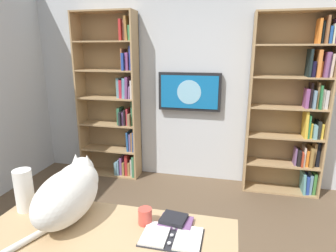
{
  "coord_description": "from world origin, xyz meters",
  "views": [
    {
      "loc": [
        -0.51,
        1.47,
        1.73
      ],
      "look_at": [
        0.1,
        -1.17,
        1.0
      ],
      "focal_mm": 30.15,
      "sensor_mm": 36.0,
      "label": 1
    }
  ],
  "objects_px": {
    "coffee_mug": "(145,216)",
    "desk_book_stack": "(175,221)",
    "cat": "(70,191)",
    "bookshelf_right": "(116,101)",
    "wall_mounted_tv": "(189,92)",
    "open_binder": "(172,237)",
    "paper_towel_roll": "(24,190)",
    "bookshelf_left": "(296,108)"
  },
  "relations": [
    {
      "from": "open_binder",
      "to": "desk_book_stack",
      "type": "xyz_separation_m",
      "value": [
        0.01,
        -0.13,
        0.01
      ]
    },
    {
      "from": "cat",
      "to": "open_binder",
      "type": "bearing_deg",
      "value": 173.44
    },
    {
      "from": "wall_mounted_tv",
      "to": "bookshelf_right",
      "type": "bearing_deg",
      "value": 4.71
    },
    {
      "from": "open_binder",
      "to": "bookshelf_left",
      "type": "bearing_deg",
      "value": -114.33
    },
    {
      "from": "bookshelf_left",
      "to": "open_binder",
      "type": "height_order",
      "value": "bookshelf_left"
    },
    {
      "from": "bookshelf_right",
      "to": "coffee_mug",
      "type": "relative_size",
      "value": 23.06
    },
    {
      "from": "bookshelf_left",
      "to": "paper_towel_roll",
      "type": "relative_size",
      "value": 7.99
    },
    {
      "from": "bookshelf_right",
      "to": "cat",
      "type": "distance_m",
      "value": 2.28
    },
    {
      "from": "bookshelf_left",
      "to": "coffee_mug",
      "type": "xyz_separation_m",
      "value": [
        1.2,
        2.16,
        -0.27
      ]
    },
    {
      "from": "paper_towel_roll",
      "to": "wall_mounted_tv",
      "type": "bearing_deg",
      "value": -106.74
    },
    {
      "from": "cat",
      "to": "paper_towel_roll",
      "type": "height_order",
      "value": "cat"
    },
    {
      "from": "open_binder",
      "to": "paper_towel_roll",
      "type": "bearing_deg",
      "value": -4.13
    },
    {
      "from": "paper_towel_roll",
      "to": "coffee_mug",
      "type": "bearing_deg",
      "value": -178.19
    },
    {
      "from": "wall_mounted_tv",
      "to": "paper_towel_roll",
      "type": "xyz_separation_m",
      "value": [
        0.68,
        2.27,
        -0.32
      ]
    },
    {
      "from": "coffee_mug",
      "to": "desk_book_stack",
      "type": "distance_m",
      "value": 0.18
    },
    {
      "from": "open_binder",
      "to": "coffee_mug",
      "type": "relative_size",
      "value": 3.44
    },
    {
      "from": "open_binder",
      "to": "desk_book_stack",
      "type": "bearing_deg",
      "value": -86.3
    },
    {
      "from": "bookshelf_right",
      "to": "wall_mounted_tv",
      "type": "relative_size",
      "value": 2.72
    },
    {
      "from": "cat",
      "to": "desk_book_stack",
      "type": "relative_size",
      "value": 3.55
    },
    {
      "from": "paper_towel_roll",
      "to": "bookshelf_left",
      "type": "bearing_deg",
      "value": -132.13
    },
    {
      "from": "open_binder",
      "to": "desk_book_stack",
      "type": "height_order",
      "value": "desk_book_stack"
    },
    {
      "from": "wall_mounted_tv",
      "to": "coffee_mug",
      "type": "bearing_deg",
      "value": 92.46
    },
    {
      "from": "bookshelf_right",
      "to": "cat",
      "type": "xyz_separation_m",
      "value": [
        -0.64,
        2.18,
        -0.14
      ]
    },
    {
      "from": "bookshelf_right",
      "to": "open_binder",
      "type": "distance_m",
      "value": 2.61
    },
    {
      "from": "cat",
      "to": "paper_towel_roll",
      "type": "relative_size",
      "value": 2.53
    },
    {
      "from": "paper_towel_roll",
      "to": "open_binder",
      "type": "bearing_deg",
      "value": 175.87
    },
    {
      "from": "bookshelf_left",
      "to": "bookshelf_right",
      "type": "distance_m",
      "value": 2.29
    },
    {
      "from": "wall_mounted_tv",
      "to": "open_binder",
      "type": "height_order",
      "value": "wall_mounted_tv"
    },
    {
      "from": "bookshelf_right",
      "to": "paper_towel_roll",
      "type": "height_order",
      "value": "bookshelf_right"
    },
    {
      "from": "wall_mounted_tv",
      "to": "coffee_mug",
      "type": "relative_size",
      "value": 8.47
    },
    {
      "from": "bookshelf_left",
      "to": "wall_mounted_tv",
      "type": "xyz_separation_m",
      "value": [
        1.29,
        -0.08,
        0.14
      ]
    },
    {
      "from": "coffee_mug",
      "to": "bookshelf_right",
      "type": "bearing_deg",
      "value": -63.1
    },
    {
      "from": "bookshelf_right",
      "to": "cat",
      "type": "bearing_deg",
      "value": 106.32
    },
    {
      "from": "bookshelf_left",
      "to": "wall_mounted_tv",
      "type": "relative_size",
      "value": 2.65
    },
    {
      "from": "open_binder",
      "to": "coffee_mug",
      "type": "distance_m",
      "value": 0.21
    },
    {
      "from": "desk_book_stack",
      "to": "coffee_mug",
      "type": "bearing_deg",
      "value": 11.1
    },
    {
      "from": "bookshelf_right",
      "to": "coffee_mug",
      "type": "height_order",
      "value": "bookshelf_right"
    },
    {
      "from": "open_binder",
      "to": "coffee_mug",
      "type": "bearing_deg",
      "value": -27.72
    },
    {
      "from": "bookshelf_left",
      "to": "open_binder",
      "type": "bearing_deg",
      "value": 65.67
    },
    {
      "from": "cat",
      "to": "desk_book_stack",
      "type": "height_order",
      "value": "cat"
    },
    {
      "from": "bookshelf_right",
      "to": "coffee_mug",
      "type": "xyz_separation_m",
      "value": [
        -1.1,
        2.16,
        -0.26
      ]
    },
    {
      "from": "open_binder",
      "to": "cat",
      "type": "bearing_deg",
      "value": -6.56
    }
  ]
}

